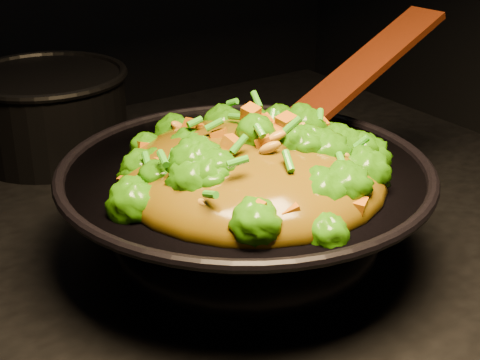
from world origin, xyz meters
TOP-DOWN VIEW (x-y plane):
  - wok at (0.10, -0.07)m, footprint 0.45×0.45m
  - stir_fry at (0.09, -0.10)m, footprint 0.33×0.33m
  - spatula at (0.25, -0.04)m, footprint 0.30×0.09m
  - back_pot at (0.03, 0.32)m, footprint 0.22×0.22m

SIDE VIEW (x-z plane):
  - wok at x=0.10m, z-range 0.90..1.00m
  - back_pot at x=0.03m, z-range 0.90..1.02m
  - stir_fry at x=0.09m, z-range 1.00..1.09m
  - spatula at x=0.25m, z-range 0.99..1.12m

